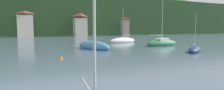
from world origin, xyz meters
name	(u,v)px	position (x,y,z in m)	size (l,w,h in m)	color
wooded_hillside	(91,21)	(28.28, 134.26, 8.35)	(352.00, 58.99, 47.94)	#264223
shore_building_westcentral	(25,24)	(-10.98, 93.95, 5.07)	(6.02, 3.68, 10.41)	beige
shore_building_central	(80,25)	(10.98, 94.66, 5.02)	(5.62, 5.17, 10.35)	#BCB29E
shore_building_eastcentral	(125,27)	(32.95, 93.90, 4.36)	(3.18, 3.59, 8.95)	gray
sailboat_far_2	(94,46)	(0.45, 43.76, 0.44)	(4.99, 8.31, 9.08)	teal
sailboat_far_3	(123,41)	(11.94, 55.03, 0.40)	(8.22, 4.12, 9.19)	white
sailboat_far_4	(162,43)	(15.31, 43.87, 0.49)	(7.96, 3.24, 12.08)	#2D754C
sailboat_mid_7	(195,50)	(13.36, 33.62, 0.27)	(5.41, 4.37, 6.10)	navy
mooring_buoy_near	(117,45)	(7.35, 48.96, 0.00)	(0.36, 0.36, 0.36)	yellow
mooring_buoy_mid	(61,59)	(-6.43, 35.09, 0.00)	(0.43, 0.43, 0.43)	orange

